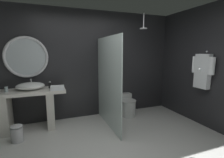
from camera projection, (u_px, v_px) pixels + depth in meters
ground_plane at (113, 158)px, 2.58m from camera, size 5.76×5.76×0.00m
back_wall_panel at (85, 65)px, 4.12m from camera, size 4.80×0.10×2.60m
side_wall_right at (195, 65)px, 3.90m from camera, size 0.10×2.47×2.60m
vanity_counter at (29, 105)px, 3.48m from camera, size 1.47×0.57×0.84m
vessel_sink at (30, 86)px, 3.47m from camera, size 0.56×0.46×0.20m
tumbler_cup at (6, 89)px, 3.27m from camera, size 0.06×0.06×0.10m
soap_dispenser at (50, 85)px, 3.60m from camera, size 0.06×0.06×0.15m
round_wall_mirror at (26, 57)px, 3.56m from camera, size 0.88×0.06×0.88m
shower_glass_panel at (108, 83)px, 3.59m from camera, size 0.02×1.44×1.93m
rain_shower_head at (144, 27)px, 3.91m from camera, size 0.17×0.17×0.36m
hanging_bathrobe at (203, 69)px, 3.55m from camera, size 0.20×0.52×0.80m
toilet at (127, 105)px, 4.31m from camera, size 0.40×0.59×0.52m
waste_bin at (17, 133)px, 3.04m from camera, size 0.21×0.21×0.33m
folded_hand_towel at (57, 88)px, 3.45m from camera, size 0.28×0.21×0.08m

